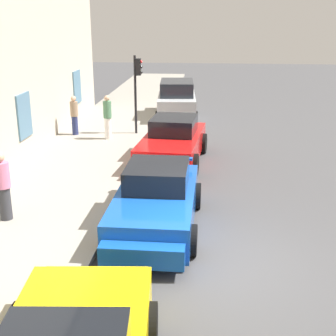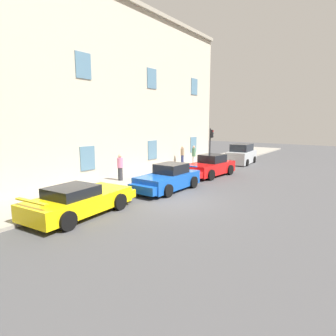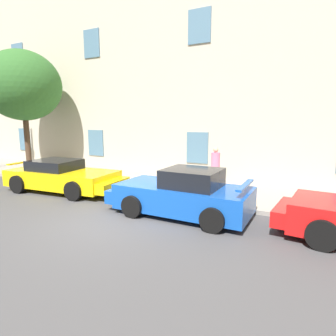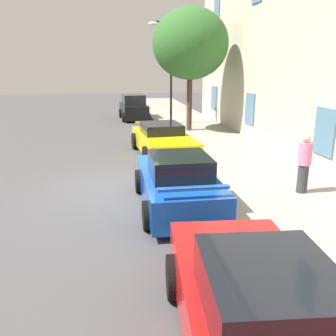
{
  "view_description": "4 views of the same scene",
  "coord_description": "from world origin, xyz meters",
  "px_view_note": "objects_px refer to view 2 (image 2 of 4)",
  "views": [
    {
      "loc": [
        -8.69,
        0.14,
        4.92
      ],
      "look_at": [
        2.49,
        1.21,
        1.2
      ],
      "focal_mm": 50.43,
      "sensor_mm": 36.0,
      "label": 1
    },
    {
      "loc": [
        -11.18,
        -7.81,
        3.88
      ],
      "look_at": [
        3.33,
        2.7,
        0.91
      ],
      "focal_mm": 30.22,
      "sensor_mm": 36.0,
      "label": 2
    },
    {
      "loc": [
        5.09,
        -6.32,
        2.94
      ],
      "look_at": [
        0.78,
        1.91,
        1.35
      ],
      "focal_mm": 30.26,
      "sensor_mm": 36.0,
      "label": 3
    },
    {
      "loc": [
        10.3,
        -0.19,
        3.62
      ],
      "look_at": [
        1.19,
        1.22,
        0.97
      ],
      "focal_mm": 38.01,
      "sensor_mm": 36.0,
      "label": 4
    }
  ],
  "objects_px": {
    "sportscar_red_lead": "(82,200)",
    "pedestrian_admiring": "(182,155)",
    "sportscar_white_middle": "(209,167)",
    "hatchback_distant": "(242,155)",
    "pedestrian_bystander": "(194,156)",
    "sportscar_yellow_flank": "(167,179)",
    "traffic_light": "(211,140)",
    "pedestrian_strolling": "(120,167)"
  },
  "relations": [
    {
      "from": "sportscar_red_lead",
      "to": "pedestrian_admiring",
      "type": "bearing_deg",
      "value": 15.76
    },
    {
      "from": "sportscar_white_middle",
      "to": "hatchback_distant",
      "type": "bearing_deg",
      "value": 3.12
    },
    {
      "from": "sportscar_white_middle",
      "to": "pedestrian_bystander",
      "type": "xyz_separation_m",
      "value": [
        2.52,
        2.75,
        0.38
      ]
    },
    {
      "from": "pedestrian_admiring",
      "to": "pedestrian_bystander",
      "type": "bearing_deg",
      "value": -110.12
    },
    {
      "from": "sportscar_red_lead",
      "to": "pedestrian_admiring",
      "type": "relative_size",
      "value": 3.23
    },
    {
      "from": "sportscar_yellow_flank",
      "to": "traffic_light",
      "type": "relative_size",
      "value": 1.42
    },
    {
      "from": "sportscar_yellow_flank",
      "to": "hatchback_distant",
      "type": "bearing_deg",
      "value": 2.17
    },
    {
      "from": "sportscar_yellow_flank",
      "to": "sportscar_red_lead",
      "type": "bearing_deg",
      "value": 175.2
    },
    {
      "from": "sportscar_yellow_flank",
      "to": "traffic_light",
      "type": "distance_m",
      "value": 9.09
    },
    {
      "from": "pedestrian_admiring",
      "to": "pedestrian_strolling",
      "type": "distance_m",
      "value": 8.32
    },
    {
      "from": "hatchback_distant",
      "to": "traffic_light",
      "type": "xyz_separation_m",
      "value": [
        -3.6,
        1.32,
        1.49
      ]
    },
    {
      "from": "pedestrian_bystander",
      "to": "traffic_light",
      "type": "bearing_deg",
      "value": -44.89
    },
    {
      "from": "hatchback_distant",
      "to": "pedestrian_bystander",
      "type": "distance_m",
      "value": 5.21
    },
    {
      "from": "sportscar_red_lead",
      "to": "pedestrian_strolling",
      "type": "xyz_separation_m",
      "value": [
        5.39,
        3.19,
        0.39
      ]
    },
    {
      "from": "pedestrian_strolling",
      "to": "pedestrian_bystander",
      "type": "height_order",
      "value": "pedestrian_bystander"
    },
    {
      "from": "traffic_light",
      "to": "pedestrian_bystander",
      "type": "relative_size",
      "value": 1.83
    },
    {
      "from": "sportscar_yellow_flank",
      "to": "hatchback_distant",
      "type": "xyz_separation_m",
      "value": [
        12.35,
        0.47,
        0.18
      ]
    },
    {
      "from": "sportscar_white_middle",
      "to": "pedestrian_bystander",
      "type": "relative_size",
      "value": 2.73
    },
    {
      "from": "traffic_light",
      "to": "pedestrian_bystander",
      "type": "distance_m",
      "value": 1.94
    },
    {
      "from": "pedestrian_strolling",
      "to": "hatchback_distant",
      "type": "bearing_deg",
      "value": -14.38
    },
    {
      "from": "sportscar_red_lead",
      "to": "sportscar_white_middle",
      "type": "distance_m",
      "value": 10.62
    },
    {
      "from": "sportscar_yellow_flank",
      "to": "hatchback_distant",
      "type": "distance_m",
      "value": 12.36
    },
    {
      "from": "hatchback_distant",
      "to": "pedestrian_strolling",
      "type": "height_order",
      "value": "hatchback_distant"
    },
    {
      "from": "hatchback_distant",
      "to": "sportscar_white_middle",
      "type": "bearing_deg",
      "value": -176.88
    },
    {
      "from": "pedestrian_strolling",
      "to": "sportscar_yellow_flank",
      "type": "bearing_deg",
      "value": -89.51
    },
    {
      "from": "hatchback_distant",
      "to": "pedestrian_strolling",
      "type": "distance_m",
      "value": 12.79
    },
    {
      "from": "sportscar_red_lead",
      "to": "hatchback_distant",
      "type": "xyz_separation_m",
      "value": [
        17.77,
        0.01,
        0.22
      ]
    },
    {
      "from": "pedestrian_admiring",
      "to": "hatchback_distant",
      "type": "bearing_deg",
      "value": -43.28
    },
    {
      "from": "sportscar_white_middle",
      "to": "pedestrian_admiring",
      "type": "distance_m",
      "value": 5.25
    },
    {
      "from": "sportscar_yellow_flank",
      "to": "pedestrian_bystander",
      "type": "bearing_deg",
      "value": 20.1
    },
    {
      "from": "traffic_light",
      "to": "pedestrian_bystander",
      "type": "bearing_deg",
      "value": 135.11
    },
    {
      "from": "sportscar_red_lead",
      "to": "traffic_light",
      "type": "height_order",
      "value": "traffic_light"
    },
    {
      "from": "traffic_light",
      "to": "pedestrian_strolling",
      "type": "relative_size",
      "value": 1.89
    },
    {
      "from": "sportscar_white_middle",
      "to": "traffic_light",
      "type": "xyz_separation_m",
      "value": [
        3.56,
        1.71,
        1.65
      ]
    },
    {
      "from": "sportscar_red_lead",
      "to": "pedestrian_bystander",
      "type": "height_order",
      "value": "pedestrian_bystander"
    },
    {
      "from": "hatchback_distant",
      "to": "pedestrian_bystander",
      "type": "relative_size",
      "value": 2.35
    },
    {
      "from": "sportscar_white_middle",
      "to": "pedestrian_strolling",
      "type": "height_order",
      "value": "pedestrian_strolling"
    },
    {
      "from": "sportscar_white_middle",
      "to": "pedestrian_strolling",
      "type": "distance_m",
      "value": 6.33
    },
    {
      "from": "sportscar_red_lead",
      "to": "traffic_light",
      "type": "distance_m",
      "value": 14.34
    },
    {
      "from": "sportscar_yellow_flank",
      "to": "pedestrian_admiring",
      "type": "distance_m",
      "value": 9.33
    },
    {
      "from": "sportscar_white_middle",
      "to": "pedestrian_admiring",
      "type": "height_order",
      "value": "pedestrian_admiring"
    },
    {
      "from": "pedestrian_strolling",
      "to": "pedestrian_bystander",
      "type": "xyz_separation_m",
      "value": [
        7.75,
        -0.82,
        0.04
      ]
    }
  ]
}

